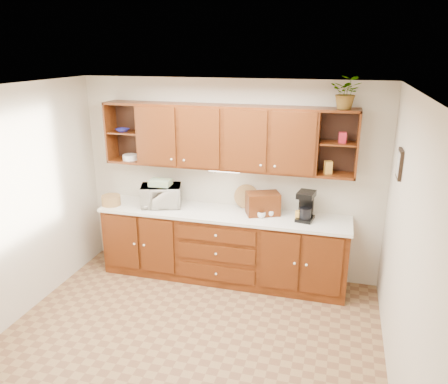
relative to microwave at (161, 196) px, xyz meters
The scene contains 26 objects.
floor 2.00m from the microwave, 59.66° to the right, with size 4.00×4.00×0.00m, color olive.
ceiling 2.27m from the microwave, 59.66° to the right, with size 4.00×4.00×0.00m, color white.
back_wall 0.93m from the microwave, 19.05° to the left, with size 4.00×4.00×0.00m, color beige.
left_wall 1.87m from the microwave, 128.26° to the right, with size 3.50×3.50×0.00m, color beige.
right_wall 3.21m from the microwave, 27.04° to the right, with size 3.50×3.50×0.00m, color beige.
base_cabinets 1.06m from the microwave, ahead, with size 3.20×0.60×0.90m, color #321405.
countertop 0.87m from the microwave, ahead, with size 3.24×0.64×0.04m, color silver.
upper_cabinets 1.19m from the microwave, ahead, with size 3.20×0.33×0.80m.
undercabinet_light 0.94m from the microwave, ahead, with size 0.40×0.05×0.03m, color white.
framed_picture 2.99m from the microwave, 11.10° to the right, with size 0.03×0.24×0.30m, color black.
wicker_basket 0.69m from the microwave, 168.47° to the right, with size 0.25×0.25×0.13m, color #A47344.
microwave is the anchor object (origin of this frame).
towel_stack 0.18m from the microwave, ahead, with size 0.27×0.20×0.08m, color #DFDD69.
wine_bottle 0.17m from the microwave, 108.12° to the left, with size 0.07×0.07×0.32m, color black.
woven_tray 1.14m from the microwave, 11.94° to the left, with size 0.32×0.32×0.02m, color #A47344.
bread_box 1.36m from the microwave, ahead, with size 0.41×0.25×0.28m, color #321405.
mug_tree 1.40m from the microwave, ahead, with size 0.24×0.25×0.28m.
canister_red 1.48m from the microwave, ahead, with size 0.11×0.11×0.13m, color #A91828.
canister_white 1.29m from the microwave, ahead, with size 0.09×0.09×0.16m, color white.
canister_yellow 1.82m from the microwave, ahead, with size 0.08×0.08×0.11m, color gold.
coffee_maker 1.90m from the microwave, ahead, with size 0.23×0.28×0.37m.
bowl_stack 1.01m from the microwave, behind, with size 0.17×0.17×0.04m, color navy.
plate_stack 0.68m from the microwave, 166.73° to the left, with size 0.20×0.20×0.07m, color white.
pantry_box_yellow 2.19m from the microwave, ahead, with size 0.09×0.07×0.15m, color gold.
pantry_box_red 2.43m from the microwave, ahead, with size 0.08×0.07×0.13m, color #A91828.
potted_plant 2.66m from the microwave, ahead, with size 0.34×0.29×0.38m, color #999999.
Camera 1 is at (1.39, -3.62, 2.94)m, focal length 35.00 mm.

